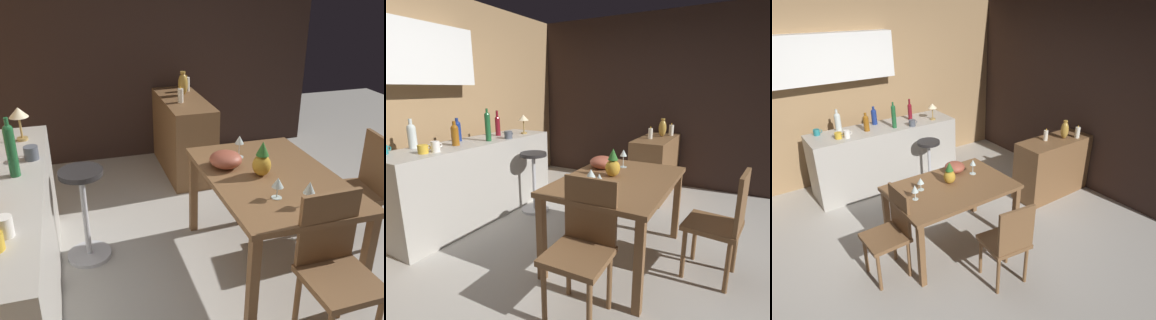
% 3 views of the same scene
% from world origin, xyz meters
% --- Properties ---
extents(ground_plane, '(9.00, 9.00, 0.00)m').
position_xyz_m(ground_plane, '(0.00, 0.00, 0.00)').
color(ground_plane, '#B7B2A8').
extents(wall_kitchen_back, '(5.20, 0.33, 2.60)m').
position_xyz_m(wall_kitchen_back, '(-0.06, 2.08, 1.41)').
color(wall_kitchen_back, '#9E7A51').
rests_on(wall_kitchen_back, ground_plane).
extents(wall_side_right, '(0.10, 4.40, 2.60)m').
position_xyz_m(wall_side_right, '(2.55, 0.30, 1.30)').
color(wall_side_right, '#33231E').
rests_on(wall_side_right, ground_plane).
extents(dining_table, '(1.31, 0.88, 0.74)m').
position_xyz_m(dining_table, '(0.13, -0.30, 0.65)').
color(dining_table, brown).
rests_on(dining_table, ground_plane).
extents(kitchen_counter, '(2.10, 0.60, 0.90)m').
position_xyz_m(kitchen_counter, '(0.16, 1.50, 0.45)').
color(kitchen_counter, '#B2ADA3').
rests_on(kitchen_counter, ground_plane).
extents(sideboard_cabinet, '(1.10, 0.44, 0.82)m').
position_xyz_m(sideboard_cabinet, '(1.94, -0.16, 0.41)').
color(sideboard_cabinet, brown).
rests_on(sideboard_cabinet, ground_plane).
extents(chair_near_window, '(0.41, 0.41, 0.92)m').
position_xyz_m(chair_near_window, '(-0.61, -0.35, 0.50)').
color(chair_near_window, brown).
rests_on(chair_near_window, ground_plane).
extents(chair_by_doorway, '(0.45, 0.45, 0.90)m').
position_xyz_m(chair_by_doorway, '(0.22, -1.13, 0.49)').
color(chair_by_doorway, brown).
rests_on(chair_by_doorway, ground_plane).
extents(bar_stool, '(0.34, 0.34, 0.74)m').
position_xyz_m(bar_stool, '(0.60, 0.98, 0.39)').
color(bar_stool, '#262323').
rests_on(bar_stool, ground_plane).
extents(wine_glass_left, '(0.08, 0.08, 0.14)m').
position_xyz_m(wine_glass_left, '(-0.17, -0.19, 0.84)').
color(wine_glass_left, silver).
rests_on(wine_glass_left, dining_table).
extents(wine_glass_right, '(0.07, 0.07, 0.16)m').
position_xyz_m(wine_glass_right, '(-0.31, -0.32, 0.86)').
color(wine_glass_right, silver).
rests_on(wine_glass_right, dining_table).
extents(wine_glass_center, '(0.07, 0.07, 0.18)m').
position_xyz_m(wine_glass_center, '(0.50, -0.20, 0.87)').
color(wine_glass_center, silver).
rests_on(wine_glass_center, dining_table).
extents(pineapple_centerpiece, '(0.13, 0.13, 0.25)m').
position_xyz_m(pineapple_centerpiece, '(0.16, -0.23, 0.85)').
color(pineapple_centerpiece, gold).
rests_on(pineapple_centerpiece, dining_table).
extents(fruit_bowl, '(0.24, 0.24, 0.12)m').
position_xyz_m(fruit_bowl, '(0.36, -0.04, 0.80)').
color(fruit_bowl, '#9E4C38').
rests_on(fruit_bowl, dining_table).
extents(wine_bottle_ruby, '(0.06, 0.06, 0.32)m').
position_xyz_m(wine_bottle_ruby, '(0.63, 1.55, 1.04)').
color(wine_bottle_ruby, maroon).
rests_on(wine_bottle_ruby, kitchen_counter).
extents(wine_bottle_clear, '(0.08, 0.08, 0.30)m').
position_xyz_m(wine_bottle_clear, '(-0.41, 1.71, 1.04)').
color(wine_bottle_clear, silver).
rests_on(wine_bottle_clear, kitchen_counter).
extents(wine_bottle_amber, '(0.08, 0.08, 0.26)m').
position_xyz_m(wine_bottle_amber, '(-0.10, 1.46, 1.02)').
color(wine_bottle_amber, '#8C5114').
rests_on(wine_bottle_amber, kitchen_counter).
extents(wine_bottle_cobalt, '(0.08, 0.08, 0.26)m').
position_xyz_m(wine_bottle_cobalt, '(0.10, 1.66, 1.03)').
color(wine_bottle_cobalt, navy).
rests_on(wine_bottle_cobalt, kitchen_counter).
extents(wine_bottle_green, '(0.06, 0.06, 0.37)m').
position_xyz_m(wine_bottle_green, '(0.27, 1.36, 1.08)').
color(wine_bottle_green, '#1E592D').
rests_on(wine_bottle_green, kitchen_counter).
extents(cup_mustard, '(0.13, 0.09, 0.08)m').
position_xyz_m(cup_mustard, '(-0.51, 1.39, 0.94)').
color(cup_mustard, gold).
rests_on(cup_mustard, kitchen_counter).
extents(cup_white, '(0.11, 0.08, 0.10)m').
position_xyz_m(cup_white, '(-0.41, 1.35, 0.95)').
color(cup_white, white).
rests_on(cup_white, kitchen_counter).
extents(cup_slate, '(0.13, 0.09, 0.09)m').
position_xyz_m(cup_slate, '(0.51, 1.28, 0.95)').
color(cup_slate, '#515660').
rests_on(cup_slate, kitchen_counter).
extents(counter_lamp, '(0.14, 0.14, 0.25)m').
position_xyz_m(counter_lamp, '(0.91, 1.36, 1.10)').
color(counter_lamp, '#A58447').
rests_on(counter_lamp, kitchen_counter).
extents(pillar_candle_tall, '(0.07, 0.07, 0.18)m').
position_xyz_m(pillar_candle_tall, '(2.24, -0.28, 0.90)').
color(pillar_candle_tall, white).
rests_on(pillar_candle_tall, sideboard_cabinet).
extents(pillar_candle_short, '(0.06, 0.06, 0.17)m').
position_xyz_m(pillar_candle_short, '(1.81, -0.10, 0.89)').
color(pillar_candle_short, white).
rests_on(pillar_candle_short, sideboard_cabinet).
extents(vase_brass, '(0.11, 0.11, 0.26)m').
position_xyz_m(vase_brass, '(2.07, -0.19, 0.94)').
color(vase_brass, '#B78C38').
rests_on(vase_brass, sideboard_cabinet).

